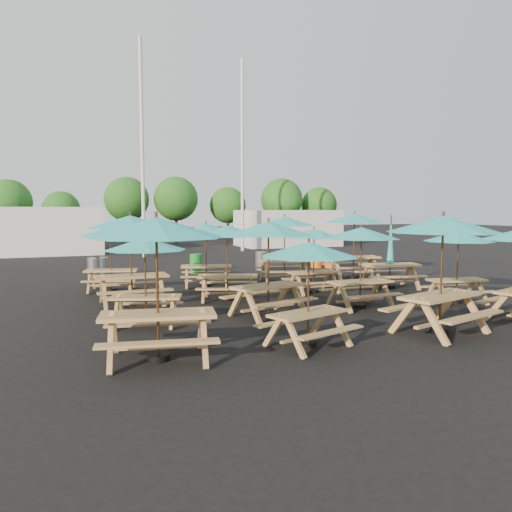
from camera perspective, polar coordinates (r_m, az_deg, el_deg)
name	(u,v)px	position (r m, az deg, el deg)	size (l,w,h in m)	color
ground	(273,295)	(15.62, 1.93, -4.51)	(120.00, 120.00, 0.00)	black
picnic_unit_0	(156,235)	(8.85, -11.31, 2.35)	(2.76, 2.76, 2.57)	#A27748
picnic_unit_1	(145,249)	(11.68, -12.59, 0.82)	(2.39, 2.39, 2.05)	#A27748
picnic_unit_2	(130,227)	(14.26, -14.16, 3.28)	(2.42, 2.42, 2.53)	#A27748
picnic_unit_3	(110,235)	(16.89, -16.33, 2.33)	(2.38, 2.38, 2.13)	#A27748
picnic_unit_4	(309,255)	(9.65, 6.04, 0.11)	(2.44, 2.44, 2.08)	#A27748
picnic_unit_5	(268,233)	(12.31, 1.43, 2.59)	(2.77, 2.77, 2.40)	#A27748
picnic_unit_6	(227,235)	(14.58, -3.30, 2.45)	(2.66, 2.66, 2.23)	#A27748
picnic_unit_7	(206,231)	(17.25, -5.75, 2.82)	(2.49, 2.49, 2.21)	#A27748
picnic_unit_8	(443,231)	(11.33, 20.58, 2.73)	(2.98, 2.98, 2.57)	#A27748
picnic_unit_9	(361,237)	(13.73, 11.95, 2.11)	(2.14, 2.14, 2.22)	#A27748
picnic_unit_10	(314,237)	(15.98, 6.65, 2.21)	(1.98, 1.98, 2.08)	#A27748
picnic_unit_11	(285,225)	(18.27, 3.30, 3.61)	(2.66, 2.66, 2.44)	#A27748
picnic_unit_13	(458,240)	(15.23, 22.13, 1.67)	(2.16, 2.16, 2.08)	#A27748
picnic_unit_14	(390,258)	(17.45, 15.09, -0.26)	(2.26, 2.07, 2.49)	#A27748
picnic_unit_15	(354,222)	(19.66, 11.17, 3.87)	(2.69, 2.69, 2.53)	#A27748
waste_bin_0	(94,268)	(20.27, -18.00, -1.33)	(0.50, 0.50, 0.81)	gray
waste_bin_1	(102,268)	(20.36, -17.24, -1.28)	(0.50, 0.50, 0.81)	gray
waste_bin_2	(196,264)	(21.04, -6.89, -0.87)	(0.50, 0.50, 0.81)	#188721
waste_bin_3	(261,261)	(21.94, 0.59, -0.57)	(0.50, 0.50, 0.81)	gray
waste_bin_4	(316,259)	(22.99, 6.91, -0.34)	(0.50, 0.50, 0.81)	orange
waste_bin_5	(330,259)	(23.07, 8.47, -0.34)	(0.50, 0.50, 0.81)	orange
mast_0	(142,148)	(28.68, -12.88, 11.90)	(0.20, 0.20, 12.00)	silver
mast_1	(242,156)	(32.12, -1.58, 11.32)	(0.20, 0.20, 12.00)	silver
event_tent_0	(31,231)	(32.31, -24.29, 2.64)	(8.00, 4.00, 2.80)	silver
event_tent_1	(287,228)	(36.43, 3.62, 3.21)	(7.00, 4.00, 2.60)	silver
tree_1	(9,202)	(38.32, -26.43, 5.54)	(3.11, 3.11, 4.72)	#382314
tree_2	(61,210)	(37.88, -21.37, 4.94)	(2.59, 2.59, 3.93)	#382314
tree_3	(127,199)	(39.16, -14.55, 6.28)	(3.36, 3.36, 5.09)	#382314
tree_4	(176,199)	(39.26, -9.14, 6.46)	(3.41, 3.41, 5.17)	#382314
tree_5	(228,205)	(40.74, -3.25, 5.80)	(2.94, 2.94, 4.45)	#382314
tree_6	(282,200)	(40.47, 2.97, 6.45)	(3.38, 3.38, 5.13)	#382314
tree_7	(319,205)	(41.95, 7.23, 5.78)	(2.95, 2.95, 4.48)	#382314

